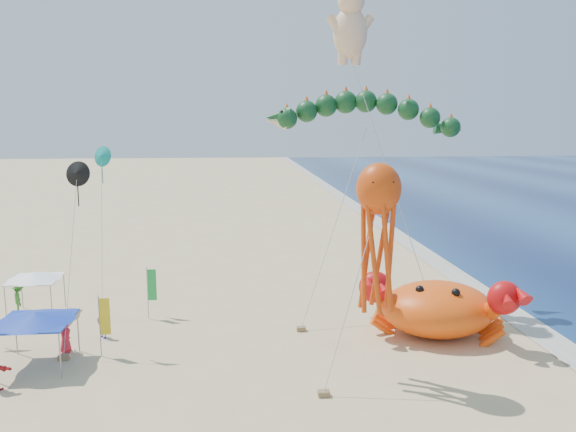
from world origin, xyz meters
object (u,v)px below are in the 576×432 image
object	(u,v)px
dragon_kite	(364,119)
cherub_kite	(351,24)
octopus_kite	(378,226)
canopy_white	(35,276)
crab_inflatable	(438,307)
canopy_blue	(35,317)

from	to	relation	value
dragon_kite	cherub_kite	distance (m)	5.80
octopus_kite	canopy_white	distance (m)	21.77
dragon_kite	octopus_kite	bearing A→B (deg)	-99.63
canopy_white	crab_inflatable	bearing A→B (deg)	-13.65
cherub_kite	octopus_kite	bearing A→B (deg)	-94.78
cherub_kite	canopy_white	distance (m)	24.71
crab_inflatable	octopus_kite	bearing A→B (deg)	-135.27
canopy_blue	dragon_kite	bearing A→B (deg)	25.63
crab_inflatable	octopus_kite	xyz separation A→B (m)	(-4.80, -4.75, 5.50)
canopy_blue	cherub_kite	bearing A→B (deg)	26.55
cherub_kite	canopy_white	bearing A→B (deg)	-177.64
octopus_kite	crab_inflatable	bearing A→B (deg)	44.73
crab_inflatable	dragon_kite	distance (m)	12.57
cherub_kite	canopy_white	xyz separation A→B (m)	(-19.47, -0.80, -15.19)
dragon_kite	canopy_blue	xyz separation A→B (m)	(-17.88, -8.58, -9.48)
cherub_kite	crab_inflatable	bearing A→B (deg)	-59.18
octopus_kite	canopy_blue	distance (m)	16.86
crab_inflatable	dragon_kite	bearing A→B (deg)	113.49
octopus_kite	canopy_blue	world-z (taller)	octopus_kite
dragon_kite	cherub_kite	size ratio (longest dim) A/B	0.67
crab_inflatable	octopus_kite	distance (m)	8.71
crab_inflatable	octopus_kite	world-z (taller)	octopus_kite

